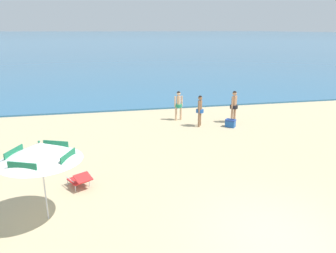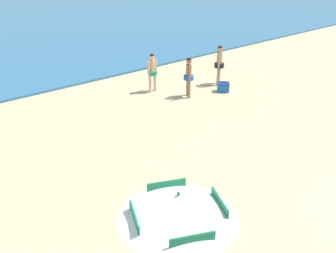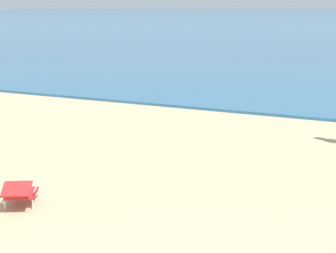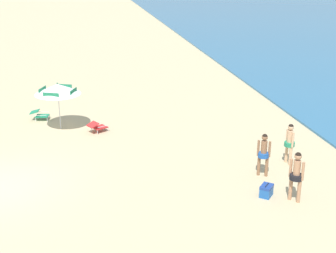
% 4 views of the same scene
% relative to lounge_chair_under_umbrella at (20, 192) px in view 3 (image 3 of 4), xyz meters
% --- Properties ---
extents(lounge_chair_under_umbrella, '(0.88, 1.01, 0.50)m').
position_rel_lounge_chair_under_umbrella_xyz_m(lounge_chair_under_umbrella, '(0.00, 0.00, 0.00)').
color(lounge_chair_under_umbrella, red).
rests_on(lounge_chair_under_umbrella, ground).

